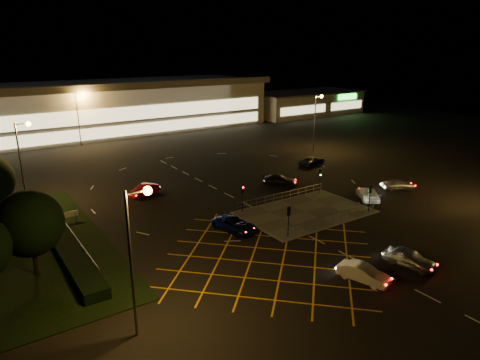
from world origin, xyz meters
TOP-DOWN VIEW (x-y plane):
  - ground at (0.00, 0.00)m, footprint 180.00×180.00m
  - pedestrian_island at (2.00, -2.00)m, footprint 14.00×9.00m
  - grass_verge at (-28.00, 6.00)m, footprint 18.00×30.00m
  - hedge at (-23.00, 6.00)m, footprint 2.00×26.00m
  - supermarket at (0.00, 61.95)m, footprint 72.00×26.50m
  - retail_unit_a at (46.00, 53.97)m, footprint 18.80×14.80m
  - retail_unit_b at (62.00, 53.96)m, footprint 14.80×14.80m
  - streetlight_sw at (-21.56, -12.00)m, footprint 1.78×0.56m
  - streetlight_nw at (-23.56, 18.00)m, footprint 1.78×0.56m
  - streetlight_ne at (24.44, 20.00)m, footprint 1.78×0.56m
  - streetlight_far_left at (-9.56, 48.00)m, footprint 1.78×0.56m
  - streetlight_far_right at (30.44, 50.00)m, footprint 1.78×0.56m
  - signal_sw at (-4.00, -5.99)m, footprint 0.28×0.30m
  - signal_se at (8.00, -5.99)m, footprint 0.28×0.30m
  - signal_nw at (-4.00, 1.99)m, footprint 0.28×0.30m
  - signal_ne at (8.00, 1.99)m, footprint 0.28×0.30m
  - tree_e at (-26.00, 0.00)m, footprint 5.40×5.40m
  - car_near_silver at (0.88, -16.32)m, footprint 2.70×4.74m
  - car_queue_white at (-4.33, -15.73)m, footprint 2.61×4.44m
  - car_left_blue at (-7.50, -1.71)m, footprint 3.38×5.45m
  - car_far_dkgrey at (6.11, 7.65)m, footprint 4.74×4.75m
  - car_right_silver at (17.74, -2.72)m, footprint 4.55×3.56m
  - car_circ_red at (-10.92, 14.00)m, footprint 4.48×3.12m
  - car_east_grey at (17.00, 12.87)m, footprint 5.46×3.53m
  - car_approach_white at (11.50, -2.96)m, footprint 4.56×5.30m

SIDE VIEW (x-z plane):
  - ground at x=0.00m, z-range 0.00..0.00m
  - grass_verge at x=-28.00m, z-range 0.00..0.08m
  - pedestrian_island at x=2.00m, z-range 0.00..0.12m
  - hedge at x=-23.00m, z-range 0.00..1.00m
  - car_far_dkgrey at x=6.11m, z-range 0.00..1.38m
  - car_queue_white at x=-4.33m, z-range 0.00..1.38m
  - car_east_grey at x=17.00m, z-range 0.00..1.40m
  - car_circ_red at x=-10.92m, z-range 0.00..1.40m
  - car_left_blue at x=-7.50m, z-range 0.00..1.41m
  - car_right_silver at x=17.74m, z-range 0.00..1.45m
  - car_approach_white at x=11.50m, z-range 0.00..1.46m
  - car_near_silver at x=0.88m, z-range 0.00..1.52m
  - signal_sw at x=-4.00m, z-range 0.79..3.94m
  - signal_se at x=8.00m, z-range 0.79..3.94m
  - signal_nw at x=-4.00m, z-range 0.79..3.94m
  - signal_ne at x=8.00m, z-range 0.79..3.94m
  - retail_unit_a at x=46.00m, z-range 0.04..6.39m
  - retail_unit_b at x=62.00m, z-range 0.05..6.40m
  - tree_e at x=-26.00m, z-range 0.97..8.32m
  - supermarket at x=0.00m, z-range 0.06..10.56m
  - streetlight_sw at x=-21.56m, z-range 1.55..11.58m
  - streetlight_nw at x=-23.56m, z-range 1.55..11.58m
  - streetlight_ne at x=24.44m, z-range 1.55..11.58m
  - streetlight_far_left at x=-9.56m, z-range 1.55..11.58m
  - streetlight_far_right at x=30.44m, z-range 1.55..11.58m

